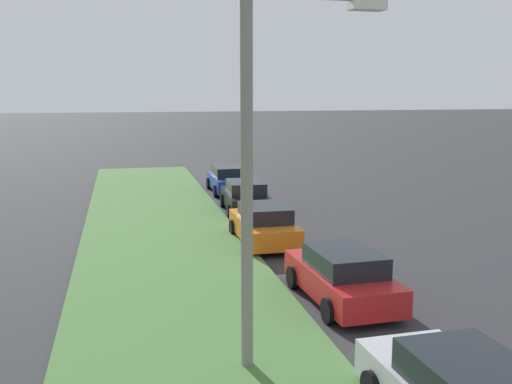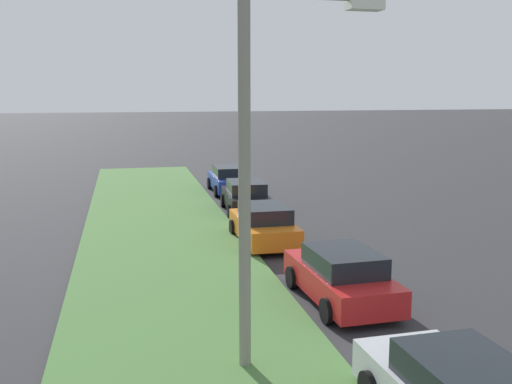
# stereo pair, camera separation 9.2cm
# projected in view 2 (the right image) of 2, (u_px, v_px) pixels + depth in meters

# --- Properties ---
(grass_median) EXTENTS (60.00, 6.00, 0.12)m
(grass_median) POSITION_uv_depth(u_px,v_px,m) (191.00, 342.00, 13.19)
(grass_median) COLOR #477238
(grass_median) RESTS_ON ground
(parked_car_red) EXTENTS (4.37, 2.16, 1.47)m
(parked_car_red) POSITION_uv_depth(u_px,v_px,m) (341.00, 276.00, 15.72)
(parked_car_red) COLOR red
(parked_car_red) RESTS_ON ground
(parked_car_orange) EXTENTS (4.30, 2.02, 1.47)m
(parked_car_orange) POSITION_uv_depth(u_px,v_px,m) (264.00, 225.00, 21.70)
(parked_car_orange) COLOR orange
(parked_car_orange) RESTS_ON ground
(parked_car_black) EXTENTS (4.39, 2.20, 1.47)m
(parked_car_black) POSITION_uv_depth(u_px,v_px,m) (246.00, 197.00, 27.32)
(parked_car_black) COLOR black
(parked_car_black) RESTS_ON ground
(parked_car_blue) EXTENTS (4.31, 2.04, 1.47)m
(parked_car_blue) POSITION_uv_depth(u_px,v_px,m) (229.00, 180.00, 32.56)
(parked_car_blue) COLOR #23389E
(parked_car_blue) RESTS_ON ground
(streetlight) EXTENTS (0.38, 2.87, 7.50)m
(streetlight) POSITION_uv_depth(u_px,v_px,m) (262.00, 154.00, 11.36)
(streetlight) COLOR gray
(streetlight) RESTS_ON ground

